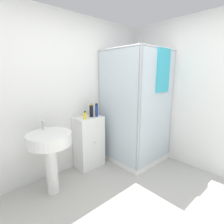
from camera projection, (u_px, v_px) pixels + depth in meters
name	position (u px, v px, depth m)	size (l,w,h in m)	color
wall_back	(61.00, 96.00, 2.72)	(6.40, 0.06, 2.50)	white
wall_right	(219.00, 97.00, 2.62)	(0.06, 6.40, 2.50)	white
shower_enclosure	(136.00, 133.00, 3.20)	(0.95, 0.98, 1.99)	white
vanity_cabinet	(89.00, 142.00, 3.00)	(0.46, 0.34, 0.88)	white
sink	(50.00, 147.00, 2.26)	(0.56, 0.56, 0.98)	white
soap_dispenser	(85.00, 116.00, 2.78)	(0.06, 0.06, 0.13)	yellow
shampoo_bottle_tall_black	(91.00, 110.00, 2.91)	(0.06, 0.06, 0.22)	black
shampoo_bottle_blue	(97.00, 110.00, 2.92)	(0.05, 0.05, 0.22)	navy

